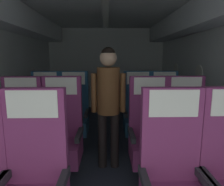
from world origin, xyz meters
TOP-DOWN VIEW (x-y plane):
  - ground at (0.00, 2.88)m, footprint 3.43×6.16m
  - fuselage_shell at (0.00, 3.12)m, footprint 3.31×5.81m
  - seat_a_right_window at (0.51, 1.43)m, footprint 0.48×0.47m
  - seat_b_left_window at (-0.97, 2.33)m, footprint 0.48×0.47m
  - seat_b_left_aisle at (-0.51, 2.35)m, footprint 0.48×0.47m
  - seat_b_right_aisle at (0.96, 2.35)m, footprint 0.48×0.47m
  - seat_b_right_window at (0.51, 2.32)m, footprint 0.48×0.47m
  - seat_c_left_window at (-0.96, 3.22)m, footprint 0.48×0.47m
  - seat_c_left_aisle at (-0.51, 3.23)m, footprint 0.48×0.47m
  - seat_c_right_aisle at (0.95, 3.24)m, footprint 0.48×0.47m
  - seat_c_right_window at (0.52, 3.23)m, footprint 0.48×0.47m
  - flight_attendant at (0.04, 2.56)m, footprint 0.43×0.28m

SIDE VIEW (x-z plane):
  - ground at x=0.00m, z-range -0.02..0.00m
  - seat_a_right_window at x=0.51m, z-range -0.10..1.10m
  - seat_b_left_window at x=-0.97m, z-range -0.10..1.10m
  - seat_b_left_aisle at x=-0.51m, z-range -0.10..1.10m
  - seat_b_right_aisle at x=0.96m, z-range -0.10..1.10m
  - seat_b_right_window at x=0.51m, z-range -0.10..1.10m
  - seat_c_left_window at x=-0.96m, z-range -0.10..1.10m
  - seat_c_left_aisle at x=-0.51m, z-range -0.10..1.10m
  - seat_c_right_aisle at x=0.95m, z-range -0.10..1.10m
  - seat_c_right_window at x=0.52m, z-range -0.10..1.10m
  - flight_attendant at x=0.04m, z-range 0.17..1.71m
  - fuselage_shell at x=0.00m, z-range 0.50..2.77m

